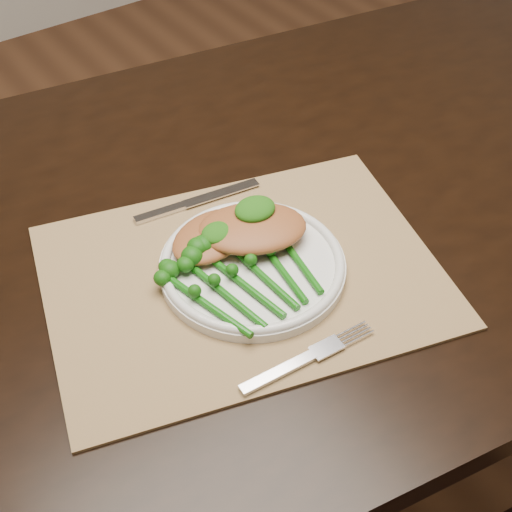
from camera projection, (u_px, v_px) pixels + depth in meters
floor at (263, 397)px, 1.68m from camera, size 4.00×4.00×0.00m
dining_table at (244, 372)px, 1.27m from camera, size 1.73×1.15×0.75m
placemat at (242, 275)px, 0.92m from camera, size 0.58×0.49×0.00m
dinner_plate at (252, 265)px, 0.91m from camera, size 0.24×0.24×0.02m
knife at (186, 205)px, 1.01m from camera, size 0.19×0.04×0.01m
fork at (316, 353)px, 0.82m from camera, size 0.18×0.03×0.01m
chicken_fillet_left at (211, 236)px, 0.93m from camera, size 0.14×0.11×0.02m
chicken_fillet_right at (252, 228)px, 0.93m from camera, size 0.17×0.15×0.03m
pesto_dollop_left at (218, 233)px, 0.91m from camera, size 0.05×0.04×0.02m
pesto_dollop_right at (255, 209)px, 0.93m from camera, size 0.06×0.05×0.02m
broccolini_bundle at (253, 279)px, 0.88m from camera, size 0.17×0.18×0.04m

